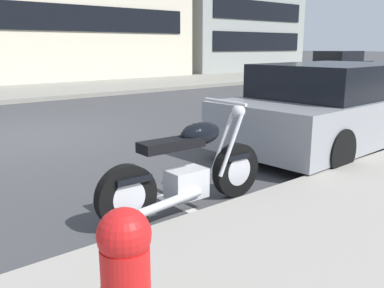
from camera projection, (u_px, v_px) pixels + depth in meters
name	position (u px, v px, depth m)	size (l,w,h in m)	color
ground_plane	(29.00, 137.00, 7.85)	(260.00, 260.00, 0.00)	#3D3D3F
sidewalk_far_curb	(219.00, 79.00, 20.88)	(120.00, 5.00, 0.14)	gray
parking_stall_stripe	(167.00, 200.00, 4.63)	(0.12, 2.20, 0.01)	silver
parked_motorcycle	(188.00, 171.00, 4.27)	(2.00, 0.62, 1.10)	black
parked_car_far_down_curb	(336.00, 108.00, 6.97)	(4.52, 2.04, 1.38)	gray
car_opposite_curb	(338.00, 65.00, 21.91)	(4.44, 2.03, 1.41)	black
townhouse_far_uphill	(197.00, 6.00, 29.32)	(9.10, 11.57, 8.73)	#939993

